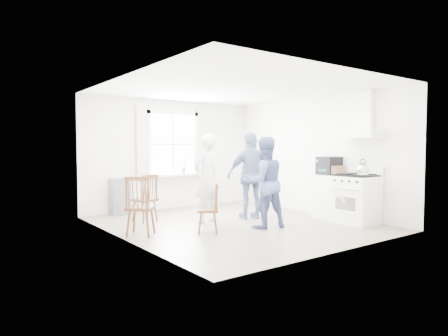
% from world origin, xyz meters
% --- Properties ---
extents(room_shell, '(4.62, 5.12, 2.64)m').
position_xyz_m(room_shell, '(0.00, 0.00, 1.30)').
color(room_shell, gray).
rests_on(room_shell, ground).
extents(window_assembly, '(1.88, 0.24, 1.70)m').
position_xyz_m(window_assembly, '(0.00, 2.45, 1.46)').
color(window_assembly, white).
rests_on(window_assembly, room_shell).
extents(range_hood, '(0.45, 0.76, 0.94)m').
position_xyz_m(range_hood, '(2.07, -1.35, 1.90)').
color(range_hood, white).
rests_on(range_hood, room_shell).
extents(shelf_unit, '(0.40, 0.30, 0.80)m').
position_xyz_m(shelf_unit, '(-1.40, 2.33, 0.40)').
color(shelf_unit, slate).
rests_on(shelf_unit, ground).
extents(gas_stove, '(0.68, 0.76, 1.12)m').
position_xyz_m(gas_stove, '(1.91, -1.35, 0.48)').
color(gas_stove, white).
rests_on(gas_stove, ground).
extents(kettle, '(0.23, 0.23, 0.32)m').
position_xyz_m(kettle, '(1.72, -1.62, 1.05)').
color(kettle, silver).
rests_on(kettle, gas_stove).
extents(low_cabinet, '(0.50, 0.55, 0.90)m').
position_xyz_m(low_cabinet, '(1.98, -0.65, 0.45)').
color(low_cabinet, white).
rests_on(low_cabinet, ground).
extents(stereo_stack, '(0.43, 0.38, 0.38)m').
position_xyz_m(stereo_stack, '(2.02, -0.60, 1.09)').
color(stereo_stack, black).
rests_on(stereo_stack, low_cabinet).
extents(cardboard_box, '(0.36, 0.30, 0.20)m').
position_xyz_m(cardboard_box, '(2.02, -0.76, 1.00)').
color(cardboard_box, '#936847').
rests_on(cardboard_box, low_cabinet).
extents(windsor_chair_a, '(0.49, 0.48, 0.95)m').
position_xyz_m(windsor_chair_a, '(-1.28, 1.16, 0.58)').
color(windsor_chair_a, '#482817').
rests_on(windsor_chair_a, ground).
extents(windsor_chair_b, '(0.59, 0.59, 1.01)m').
position_xyz_m(windsor_chair_b, '(-1.97, 0.07, 0.62)').
color(windsor_chair_b, '#482817').
rests_on(windsor_chair_b, ground).
extents(windsor_chair_c, '(0.50, 0.50, 0.86)m').
position_xyz_m(windsor_chair_c, '(-0.82, -0.42, 0.53)').
color(windsor_chair_c, '#482817').
rests_on(windsor_chair_c, ground).
extents(person_left, '(0.76, 0.76, 1.73)m').
position_xyz_m(person_left, '(-0.36, 0.47, 0.87)').
color(person_left, silver).
rests_on(person_left, ground).
extents(person_mid, '(0.98, 0.98, 1.67)m').
position_xyz_m(person_mid, '(0.19, -0.61, 0.84)').
color(person_mid, '#4E5C91').
rests_on(person_mid, ground).
extents(person_right, '(1.33, 1.33, 1.80)m').
position_xyz_m(person_right, '(0.62, 0.25, 0.90)').
color(person_right, navy).
rests_on(person_right, ground).
extents(potted_plant, '(0.18, 0.18, 0.29)m').
position_xyz_m(potted_plant, '(0.24, 2.36, 0.99)').
color(potted_plant, '#306C30').
rests_on(potted_plant, window_assembly).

